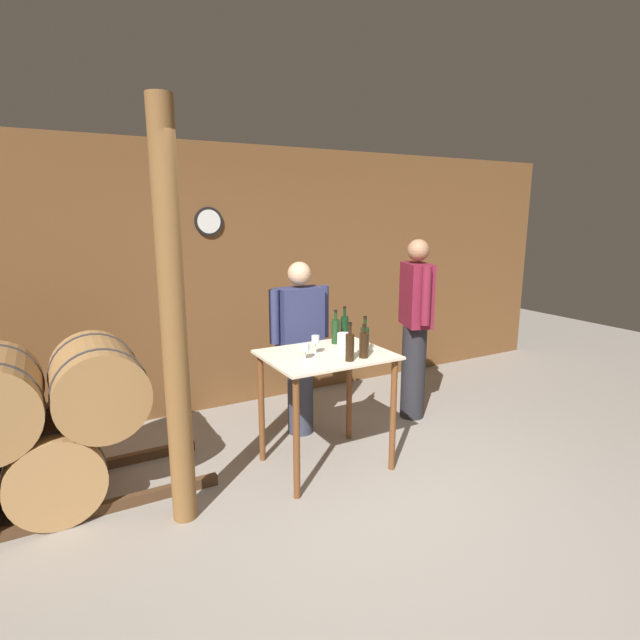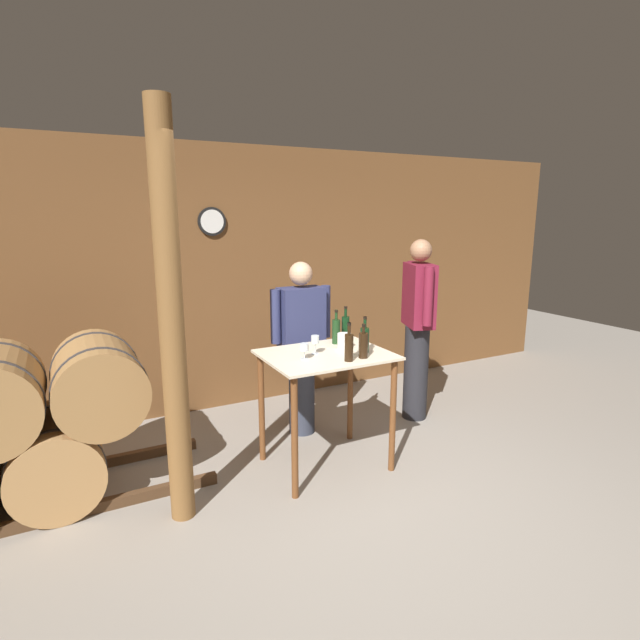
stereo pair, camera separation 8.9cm
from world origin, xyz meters
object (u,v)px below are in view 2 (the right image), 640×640
at_px(wine_bottle_left, 363,345).
at_px(ice_bucket, 344,341).
at_px(person_host, 301,345).
at_px(wine_bottle_far_right, 346,327).
at_px(wine_bottle_right, 365,339).
at_px(wine_glass_near_left, 304,348).
at_px(wine_bottle_far_left, 349,346).
at_px(wine_glass_near_center, 315,340).
at_px(wine_bottle_center, 336,330).
at_px(person_visitor_with_scarf, 418,326).
at_px(wooden_post, 171,323).

distance_m(wine_bottle_left, ice_bucket, 0.30).
relative_size(wine_bottle_left, person_host, 0.16).
bearing_deg(wine_bottle_far_right, wine_bottle_right, -100.26).
bearing_deg(wine_glass_near_left, wine_bottle_far_right, 33.14).
relative_size(ice_bucket, person_host, 0.08).
xyz_separation_m(wine_glass_near_left, person_host, (0.32, 0.72, -0.19)).
height_order(wine_bottle_far_left, wine_glass_near_center, wine_bottle_far_left).
distance_m(wine_bottle_right, person_host, 0.82).
relative_size(wine_bottle_far_left, wine_bottle_far_right, 1.01).
distance_m(wine_bottle_far_left, wine_glass_near_left, 0.34).
xyz_separation_m(wine_bottle_center, wine_glass_near_center, (-0.30, -0.20, -0.00)).
distance_m(wine_bottle_right, ice_bucket, 0.20).
distance_m(wine_bottle_center, person_visitor_with_scarf, 1.06).
relative_size(wine_bottle_center, person_visitor_with_scarf, 0.16).
height_order(wooden_post, person_host, wooden_post).
distance_m(wine_bottle_right, wine_glass_near_left, 0.51).
bearing_deg(wine_glass_near_left, wine_bottle_center, 33.56).
xyz_separation_m(ice_bucket, person_visitor_with_scarf, (1.05, 0.38, -0.06)).
xyz_separation_m(wine_bottle_far_right, person_host, (-0.26, 0.34, -0.21)).
distance_m(wine_bottle_far_right, wine_glass_near_left, 0.70).
xyz_separation_m(wine_glass_near_left, ice_bucket, (0.42, 0.13, -0.03)).
relative_size(wine_bottle_right, wine_glass_near_left, 2.33).
xyz_separation_m(wine_bottle_far_left, person_host, (0.05, 0.92, -0.21)).
xyz_separation_m(wine_glass_near_center, person_host, (0.18, 0.64, -0.21)).
distance_m(wine_bottle_far_left, wine_glass_near_center, 0.31).
bearing_deg(wine_bottle_left, wine_bottle_far_left, -171.36).
bearing_deg(wine_glass_near_center, person_host, 73.84).
distance_m(wine_bottle_center, wine_bottle_right, 0.34).
distance_m(wine_bottle_center, wine_glass_near_center, 0.36).
relative_size(wooden_post, wine_bottle_far_left, 9.21).
distance_m(ice_bucket, person_visitor_with_scarf, 1.12).
distance_m(wine_bottle_center, person_host, 0.50).
height_order(wine_bottle_far_right, person_host, person_host).
bearing_deg(ice_bucket, wine_bottle_far_left, -114.98).
distance_m(wooden_post, wine_glass_near_left, 1.03).
height_order(wine_bottle_right, person_visitor_with_scarf, person_visitor_with_scarf).
bearing_deg(wine_bottle_left, wine_bottle_right, 53.54).
bearing_deg(wine_glass_near_left, person_visitor_with_scarf, 18.82).
height_order(wine_bottle_right, wine_bottle_far_right, wine_bottle_far_right).
relative_size(wine_bottle_far_left, wine_bottle_left, 1.11).
xyz_separation_m(wooden_post, wine_bottle_far_right, (1.56, 0.48, -0.29)).
bearing_deg(wine_glass_near_center, wine_bottle_center, 33.73).
height_order(wooden_post, person_visitor_with_scarf, wooden_post).
bearing_deg(wine_bottle_center, person_host, 105.20).
relative_size(wine_glass_near_left, ice_bucket, 0.99).
bearing_deg(wine_bottle_far_left, wine_glass_near_left, 144.45).
bearing_deg(wine_bottle_center, wine_glass_near_center, -146.27).
xyz_separation_m(wooden_post, wine_glass_near_center, (1.12, 0.19, -0.29)).
relative_size(wine_glass_near_center, person_visitor_with_scarf, 0.08).
height_order(wine_bottle_center, person_visitor_with_scarf, person_visitor_with_scarf).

